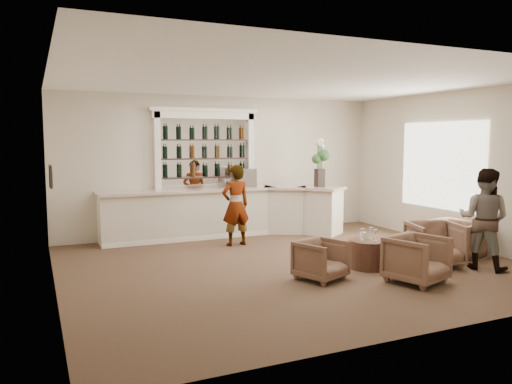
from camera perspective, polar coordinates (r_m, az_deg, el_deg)
ground at (r=9.18m, az=4.18°, el=-8.30°), size 8.00×8.00×0.00m
room_shell at (r=9.60m, az=3.12°, el=6.43°), size 8.04×7.02×3.32m
bar_counter at (r=11.68m, az=-3.49°, el=-2.34°), size 5.72×1.80×1.14m
back_bar_alcove at (r=11.84m, az=-5.78°, el=4.84°), size 2.64×0.25×3.00m
cocktail_table at (r=9.12m, az=12.73°, el=-6.92°), size 0.69×0.69×0.50m
sommelier at (r=10.67m, az=-2.35°, el=-1.54°), size 0.66×0.46×1.73m
guest at (r=9.60m, az=24.60°, el=-2.81°), size 1.00×1.08×1.77m
armchair_left at (r=8.22m, az=7.45°, el=-7.70°), size 0.91×0.92×0.65m
armchair_center at (r=8.36m, az=17.91°, el=-7.34°), size 1.02×1.04×0.76m
armchair_right at (r=9.59m, az=19.75°, el=-5.60°), size 1.07×1.09×0.79m
armchair_far at (r=10.72m, az=21.96°, el=-4.86°), size 1.10×1.19×0.65m
espresso_machine at (r=11.81m, az=-1.39°, el=1.61°), size 0.54×0.47×0.45m
flower_vase at (r=12.04m, az=7.30°, el=3.66°), size 0.30×0.30×1.14m
wine_glass_bar_left at (r=11.67m, az=-3.48°, el=0.97°), size 0.07×0.07×0.21m
wine_glass_bar_right at (r=11.69m, az=-3.18°, el=0.98°), size 0.07×0.07×0.21m
wine_glass_tbl_a at (r=9.00m, az=12.06°, el=-4.77°), size 0.07×0.07×0.21m
wine_glass_tbl_b at (r=9.17m, az=12.99°, el=-4.59°), size 0.07×0.07×0.21m
wine_glass_tbl_c at (r=8.97m, az=13.49°, el=-4.84°), size 0.07×0.07×0.21m
napkin_holder at (r=9.15m, az=12.15°, el=-4.88°), size 0.08×0.08×0.12m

